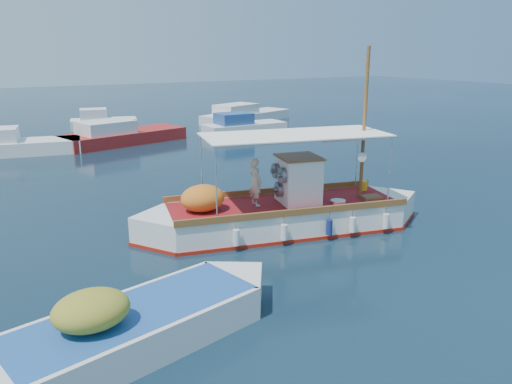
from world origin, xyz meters
TOP-DOWN VIEW (x-y plane):
  - ground at (0.00, 0.00)m, footprint 160.00×160.00m
  - fishing_caique at (0.54, 0.64)m, footprint 10.05×4.49m
  - dinghy at (-6.02, -3.70)m, footprint 7.06×3.11m
  - bg_boat_nw at (-6.30, 19.61)m, footprint 7.94×3.87m
  - bg_boat_n at (0.43, 19.83)m, footprint 8.59×4.65m
  - bg_boat_ne at (9.28, 19.12)m, footprint 6.08×2.23m
  - bg_boat_e at (12.64, 24.81)m, footprint 9.22×5.29m
  - bg_boat_far_n at (1.03, 26.95)m, footprint 5.26×3.02m

SIDE VIEW (x-z plane):
  - ground at x=0.00m, z-range 0.00..0.00m
  - dinghy at x=-6.02m, z-range -0.51..1.25m
  - bg_boat_n at x=0.43m, z-range -0.41..1.39m
  - bg_boat_nw at x=-6.30m, z-range -0.41..1.39m
  - bg_boat_e at x=12.64m, z-range -0.41..1.39m
  - bg_boat_far_n at x=1.03m, z-range -0.41..1.39m
  - bg_boat_ne at x=9.28m, z-range -0.41..1.39m
  - fishing_caique at x=0.54m, z-range -2.60..3.70m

